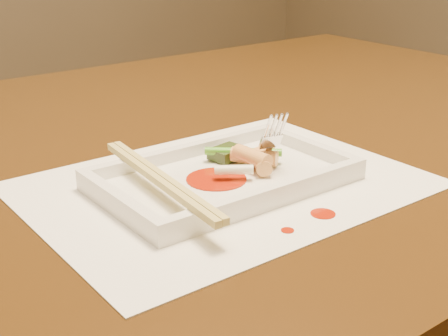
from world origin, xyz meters
TOP-DOWN VIEW (x-y plane):
  - table at (0.00, 0.00)m, footprint 1.40×0.90m
  - placemat at (-0.09, -0.17)m, footprint 0.40×0.30m
  - sauce_splatter_a at (-0.06, -0.28)m, footprint 0.02×0.02m
  - sauce_splatter_b at (-0.11, -0.29)m, footprint 0.01×0.01m
  - plate_base at (-0.09, -0.17)m, footprint 0.26×0.16m
  - plate_rim_far at (-0.09, -0.09)m, footprint 0.26×0.01m
  - plate_rim_near at (-0.09, -0.24)m, footprint 0.26×0.01m
  - plate_rim_left at (-0.22, -0.17)m, footprint 0.01×0.14m
  - plate_rim_right at (0.03, -0.17)m, footprint 0.01×0.14m
  - veg_piece at (-0.06, -0.13)m, footprint 0.04×0.03m
  - scallion_white at (-0.09, -0.18)m, footprint 0.04×0.03m
  - scallion_green at (-0.05, -0.15)m, footprint 0.07×0.06m
  - chopstick_a at (-0.17, -0.17)m, footprint 0.03×0.23m
  - chopstick_b at (-0.17, -0.17)m, footprint 0.03×0.23m
  - fork at (-0.02, -0.15)m, footprint 0.09×0.10m
  - sauce_blob_0 at (-0.10, -0.17)m, footprint 0.06×0.06m
  - rice_cake_0 at (-0.05, -0.18)m, footprint 0.04×0.05m
  - rice_cake_1 at (-0.04, -0.16)m, footprint 0.04×0.05m
  - rice_cake_2 at (-0.06, -0.17)m, footprint 0.02×0.05m
  - rice_cake_3 at (-0.03, -0.16)m, footprint 0.05×0.04m

SIDE VIEW (x-z plane):
  - table at x=0.00m, z-range 0.27..1.02m
  - placemat at x=-0.09m, z-range 0.75..0.75m
  - sauce_splatter_a at x=-0.06m, z-range 0.75..0.75m
  - sauce_splatter_b at x=-0.11m, z-range 0.75..0.75m
  - plate_base at x=-0.09m, z-range 0.75..0.76m
  - sauce_blob_0 at x=-0.10m, z-range 0.76..0.76m
  - plate_rim_far at x=-0.09m, z-range 0.76..0.77m
  - plate_rim_near at x=-0.09m, z-range 0.76..0.77m
  - plate_rim_left at x=-0.22m, z-range 0.76..0.77m
  - plate_rim_right at x=0.03m, z-range 0.76..0.77m
  - veg_piece at x=-0.06m, z-range 0.76..0.77m
  - rice_cake_0 at x=-0.05m, z-range 0.76..0.78m
  - rice_cake_1 at x=-0.04m, z-range 0.76..0.78m
  - rice_cake_3 at x=-0.03m, z-range 0.76..0.78m
  - scallion_white at x=-0.09m, z-range 0.77..0.78m
  - scallion_green at x=-0.05m, z-range 0.77..0.78m
  - rice_cake_2 at x=-0.06m, z-range 0.77..0.78m
  - chopstick_a at x=-0.17m, z-range 0.77..0.78m
  - chopstick_b at x=-0.17m, z-range 0.77..0.78m
  - fork at x=-0.02m, z-range 0.76..0.90m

